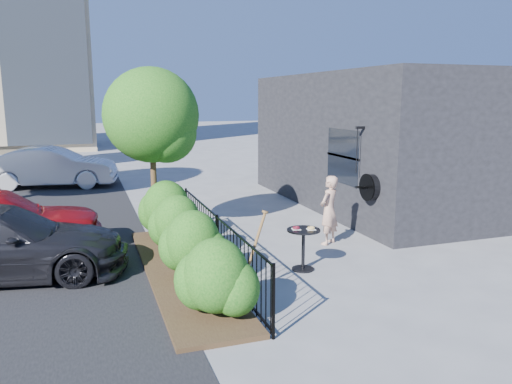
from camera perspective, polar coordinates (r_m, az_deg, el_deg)
name	(u,v)px	position (r m, az deg, el deg)	size (l,w,h in m)	color
ground	(289,262)	(10.31, 3.77, -7.94)	(120.00, 120.00, 0.00)	gray
shop_building	(395,139)	(16.45, 15.55, 5.83)	(6.22, 9.00, 4.00)	black
fence	(217,242)	(9.68, -4.44, -5.72)	(0.05, 6.05, 1.10)	black
planting_bed	(182,272)	(9.69, -8.45, -9.01)	(1.30, 6.00, 0.08)	#382616
shrubs	(185,236)	(9.60, -8.08, -5.06)	(1.10, 5.60, 1.24)	#124E12
patio_tree	(155,121)	(11.86, -11.52, 7.95)	(2.20, 2.20, 3.94)	#3F2B19
cafe_table	(303,242)	(9.69, 5.43, -5.70)	(0.65, 0.65, 0.87)	black
woman	(329,210)	(11.42, 8.34, -2.06)	(0.58, 0.38, 1.58)	tan
shovel	(252,257)	(8.48, -0.50, -7.46)	(0.51, 0.19, 1.48)	brown
car_silver	(53,167)	(20.03, -22.23, 2.65)	(1.60, 4.58, 1.51)	silver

